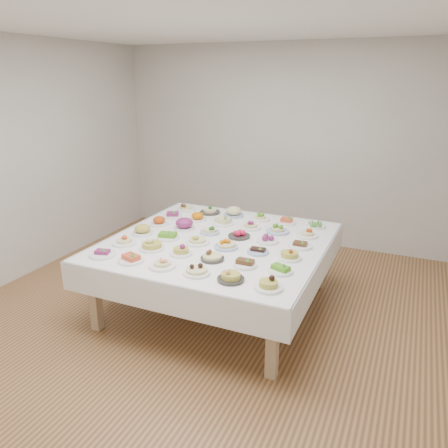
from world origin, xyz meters
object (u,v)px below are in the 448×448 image
at_px(display_table, 218,246).
at_px(dish_18, 159,221).
at_px(dish_0, 102,252).
at_px(dish_35, 316,225).

xyz_separation_m(display_table, dish_18, (-0.81, 0.17, 0.11)).
height_order(dish_0, dish_18, dish_18).
bearing_deg(dish_18, display_table, -11.89).
xyz_separation_m(dish_18, dish_35, (1.63, 0.64, -0.02)).
distance_m(display_table, dish_18, 0.84).
relative_size(dish_0, dish_18, 1.15).
bearing_deg(dish_35, dish_0, -135.16).
bearing_deg(display_table, dish_18, 168.11).
bearing_deg(dish_0, dish_35, 44.84).
xyz_separation_m(display_table, dish_0, (-0.81, -0.81, 0.10)).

